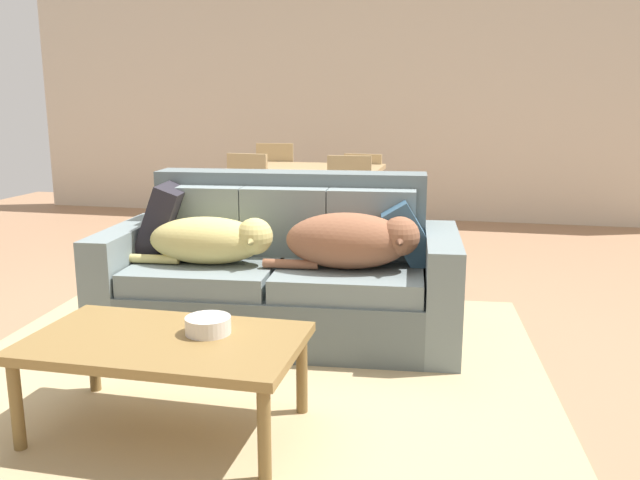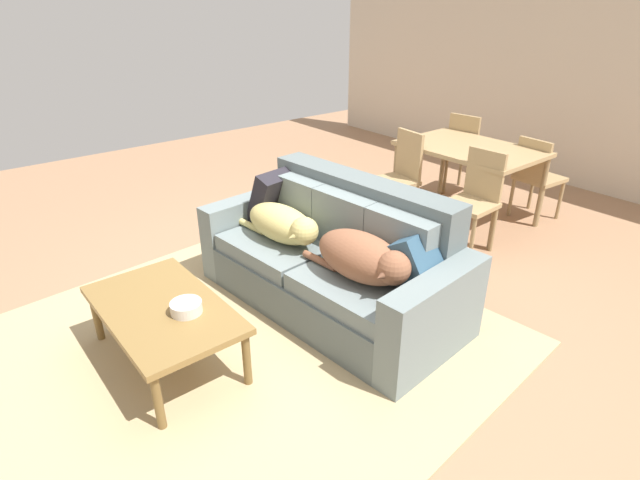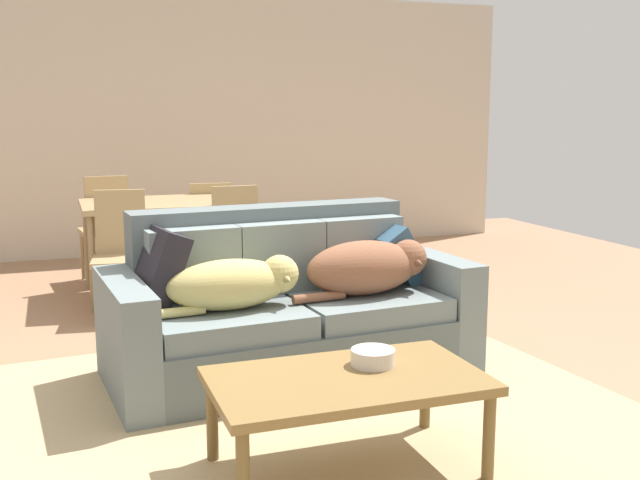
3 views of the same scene
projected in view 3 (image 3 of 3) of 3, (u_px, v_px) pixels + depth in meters
ground_plane at (247, 374)px, 4.29m from camera, size 10.00×10.00×0.00m
back_partition at (150, 124)px, 7.78m from camera, size 8.00×0.12×2.70m
area_rug at (340, 425)px, 3.57m from camera, size 3.25×3.38×0.01m
couch at (286, 311)px, 4.30m from camera, size 2.09×1.09×0.93m
dog_on_left_cushion at (236, 283)px, 3.95m from camera, size 0.83×0.36×0.27m
dog_on_right_cushion at (368, 267)px, 4.27m from camera, size 0.85×0.41×0.31m
throw_pillow_by_left_arm at (156, 270)px, 4.00m from camera, size 0.35×0.48×0.46m
throw_pillow_by_right_arm at (394, 255)px, 4.60m from camera, size 0.37×0.41×0.39m
coffee_table at (347, 386)px, 3.07m from camera, size 1.11×0.65×0.42m
bowl_on_coffee_table at (373, 357)px, 3.19m from camera, size 0.19×0.19×0.07m
dining_table at (166, 210)px, 6.06m from camera, size 1.32×0.90×0.77m
dining_chair_near_left at (121, 248)px, 5.44m from camera, size 0.45×0.45×0.92m
dining_chair_near_right at (240, 240)px, 5.75m from camera, size 0.42×0.42×0.91m
dining_chair_far_left at (106, 224)px, 6.48m from camera, size 0.44×0.44×0.94m
dining_chair_far_right at (210, 224)px, 6.74m from camera, size 0.44×0.44×0.86m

